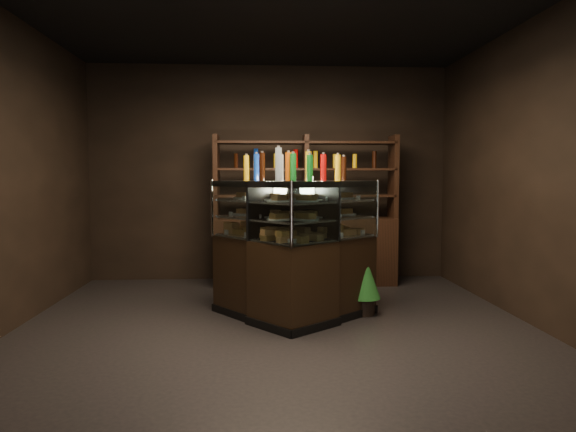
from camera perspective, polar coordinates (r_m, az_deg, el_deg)
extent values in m
plane|color=black|center=(4.99, -1.23, -12.54)|extent=(5.00, 5.00, 0.00)
cube|color=black|center=(7.27, -2.05, 4.76)|extent=(5.00, 0.02, 3.00)
cube|color=black|center=(2.28, 1.25, 5.57)|extent=(5.00, 0.02, 3.00)
cube|color=black|center=(5.48, 25.96, 4.44)|extent=(0.02, 5.00, 3.00)
cube|color=black|center=(5.02, -1.29, 22.35)|extent=(5.00, 5.00, 0.02)
cube|color=black|center=(5.29, 2.91, -6.95)|extent=(1.37, 1.30, 0.83)
cube|color=black|center=(5.37, 2.90, -10.86)|extent=(1.41, 1.34, 0.08)
cube|color=black|center=(5.18, 2.95, 3.58)|extent=(1.37, 1.30, 0.06)
cube|color=silver|center=(5.22, 2.93, -2.40)|extent=(1.30, 1.23, 0.02)
cube|color=silver|center=(5.20, 2.94, -0.27)|extent=(1.30, 1.23, 0.02)
cube|color=silver|center=(5.19, 2.95, 1.66)|extent=(1.30, 1.23, 0.02)
cube|color=white|center=(4.98, 5.68, 0.51)|extent=(0.97, 0.83, 0.58)
cylinder|color=silver|center=(5.48, 9.89, 0.82)|extent=(0.03, 0.03, 0.60)
cylinder|color=silver|center=(4.52, 0.39, 0.15)|extent=(0.03, 0.03, 0.60)
cube|color=black|center=(5.30, -1.67, -6.93)|extent=(1.28, 1.38, 0.83)
cube|color=black|center=(5.38, -1.66, -10.82)|extent=(1.32, 1.43, 0.08)
cube|color=black|center=(5.20, -1.69, 3.58)|extent=(1.28, 1.38, 0.06)
cube|color=silver|center=(5.23, -1.68, -2.38)|extent=(1.21, 1.31, 0.02)
cube|color=silver|center=(5.21, -1.68, -0.25)|extent=(1.21, 1.31, 0.02)
cube|color=silver|center=(5.20, -1.69, 1.67)|extent=(1.21, 1.31, 0.02)
cube|color=white|center=(5.00, -4.55, 0.54)|extent=(0.79, 1.00, 0.58)
cylinder|color=silver|center=(4.52, 0.39, 0.15)|extent=(0.03, 0.03, 0.60)
cylinder|color=silver|center=(5.53, -8.42, 0.87)|extent=(0.03, 0.03, 0.60)
cube|color=#BA7F43|center=(4.82, -1.11, -2.50)|extent=(0.20, 0.19, 0.06)
cube|color=#BA7F43|center=(4.94, 0.39, -2.33)|extent=(0.20, 0.19, 0.06)
cube|color=#BA7F43|center=(5.07, 1.82, -2.17)|extent=(0.20, 0.19, 0.06)
cube|color=#BA7F43|center=(5.19, 3.19, -2.01)|extent=(0.20, 0.19, 0.06)
cube|color=#BA7F43|center=(5.33, 4.48, -1.86)|extent=(0.20, 0.19, 0.06)
cube|color=#BA7F43|center=(5.46, 5.72, -1.71)|extent=(0.20, 0.19, 0.06)
cube|color=#BA7F43|center=(5.59, 6.89, -1.58)|extent=(0.20, 0.19, 0.06)
cylinder|color=white|center=(4.86, -0.93, -0.38)|extent=(0.24, 0.24, 0.02)
cube|color=#BA7F43|center=(4.86, -0.93, 0.02)|extent=(0.18, 0.17, 0.05)
cylinder|color=white|center=(5.03, 1.07, -0.22)|extent=(0.24, 0.24, 0.02)
cube|color=#BA7F43|center=(5.03, 1.07, 0.17)|extent=(0.18, 0.17, 0.05)
cylinder|color=white|center=(5.20, 2.94, -0.08)|extent=(0.24, 0.24, 0.02)
cube|color=#BA7F43|center=(5.20, 2.94, 0.30)|extent=(0.18, 0.17, 0.05)
cylinder|color=white|center=(5.38, 4.69, 0.06)|extent=(0.24, 0.24, 0.02)
cube|color=#BA7F43|center=(5.37, 4.69, 0.43)|extent=(0.18, 0.17, 0.05)
cylinder|color=white|center=(5.56, 6.32, 0.19)|extent=(0.24, 0.24, 0.02)
cube|color=#BA7F43|center=(5.56, 6.33, 0.55)|extent=(0.18, 0.17, 0.05)
cylinder|color=white|center=(4.85, -0.94, 1.68)|extent=(0.24, 0.24, 0.02)
cube|color=#BA7F43|center=(4.85, -0.94, 2.09)|extent=(0.18, 0.17, 0.05)
cylinder|color=white|center=(5.02, 1.07, 1.77)|extent=(0.24, 0.24, 0.02)
cube|color=#BA7F43|center=(5.02, 1.07, 2.16)|extent=(0.18, 0.17, 0.05)
cylinder|color=white|center=(5.19, 2.95, 1.85)|extent=(0.24, 0.24, 0.02)
cube|color=#BA7F43|center=(5.19, 2.95, 2.23)|extent=(0.18, 0.17, 0.05)
cylinder|color=white|center=(5.37, 4.70, 1.93)|extent=(0.24, 0.24, 0.02)
cube|color=#BA7F43|center=(5.37, 4.70, 2.29)|extent=(0.18, 0.17, 0.05)
cylinder|color=white|center=(5.55, 6.34, 1.99)|extent=(0.24, 0.24, 0.02)
cube|color=#BA7F43|center=(5.55, 6.34, 2.35)|extent=(0.18, 0.17, 0.05)
cube|color=#BA7F43|center=(5.62, -5.40, -1.53)|extent=(0.18, 0.20, 0.06)
cube|color=#BA7F43|center=(5.48, -4.31, -1.68)|extent=(0.18, 0.20, 0.06)
cube|color=#BA7F43|center=(5.34, -3.16, -1.83)|extent=(0.18, 0.20, 0.06)
cube|color=#BA7F43|center=(5.21, -1.94, -1.99)|extent=(0.18, 0.20, 0.06)
cube|color=#BA7F43|center=(5.07, -0.67, -2.16)|extent=(0.18, 0.20, 0.06)
cube|color=#BA7F43|center=(4.94, 0.68, -2.33)|extent=(0.18, 0.20, 0.06)
cube|color=#BA7F43|center=(4.81, 2.10, -2.51)|extent=(0.18, 0.20, 0.06)
cylinder|color=white|center=(5.59, -4.85, 0.22)|extent=(0.24, 0.24, 0.02)
cube|color=#BA7F43|center=(5.58, -4.85, 0.58)|extent=(0.17, 0.19, 0.05)
cylinder|color=white|center=(5.40, -3.32, 0.09)|extent=(0.24, 0.24, 0.02)
cube|color=#BA7F43|center=(5.39, -3.32, 0.45)|extent=(0.17, 0.19, 0.05)
cylinder|color=white|center=(5.21, -1.68, -0.06)|extent=(0.24, 0.24, 0.02)
cube|color=#BA7F43|center=(5.21, -1.68, 0.32)|extent=(0.17, 0.19, 0.05)
cylinder|color=white|center=(5.03, 0.08, -0.22)|extent=(0.24, 0.24, 0.02)
cube|color=#BA7F43|center=(5.03, 0.08, 0.17)|extent=(0.17, 0.19, 0.05)
cylinder|color=white|center=(4.85, 1.96, -0.39)|extent=(0.24, 0.24, 0.02)
cube|color=#BA7F43|center=(4.85, 1.96, 0.01)|extent=(0.17, 0.19, 0.05)
cylinder|color=white|center=(5.58, -4.86, 2.02)|extent=(0.24, 0.24, 0.02)
cube|color=#BA7F43|center=(5.58, -4.86, 2.37)|extent=(0.17, 0.19, 0.05)
cylinder|color=white|center=(5.39, -3.33, 1.94)|extent=(0.24, 0.24, 0.02)
cube|color=#BA7F43|center=(5.39, -3.33, 2.31)|extent=(0.17, 0.19, 0.05)
cylinder|color=white|center=(5.20, -1.69, 1.86)|extent=(0.24, 0.24, 0.02)
cube|color=#BA7F43|center=(5.20, -1.69, 2.24)|extent=(0.17, 0.19, 0.05)
cylinder|color=white|center=(5.02, 0.08, 1.77)|extent=(0.24, 0.24, 0.02)
cube|color=#BA7F43|center=(5.02, 0.08, 2.16)|extent=(0.17, 0.19, 0.05)
cylinder|color=white|center=(4.84, 1.97, 1.67)|extent=(0.24, 0.24, 0.02)
cube|color=#BA7F43|center=(4.84, 1.97, 2.08)|extent=(0.17, 0.19, 0.05)
cylinder|color=silver|center=(4.81, -1.38, 5.54)|extent=(0.06, 0.06, 0.28)
cylinder|color=silver|center=(4.82, -1.39, 7.33)|extent=(0.03, 0.03, 0.02)
cylinder|color=#B20C0A|center=(4.96, 0.43, 5.51)|extent=(0.06, 0.06, 0.28)
cylinder|color=silver|center=(4.96, 0.43, 7.24)|extent=(0.03, 0.03, 0.02)
cylinder|color=yellow|center=(5.11, 2.14, 5.48)|extent=(0.06, 0.06, 0.28)
cylinder|color=silver|center=(5.11, 2.15, 7.16)|extent=(0.03, 0.03, 0.02)
cylinder|color=#147223|center=(5.26, 3.75, 5.44)|extent=(0.06, 0.06, 0.28)
cylinder|color=silver|center=(5.27, 3.76, 7.07)|extent=(0.03, 0.03, 0.02)
cylinder|color=#D8590A|center=(5.42, 5.27, 5.40)|extent=(0.06, 0.06, 0.28)
cylinder|color=silver|center=(5.43, 5.28, 6.98)|extent=(0.03, 0.03, 0.02)
cylinder|color=black|center=(5.58, 6.70, 5.36)|extent=(0.06, 0.06, 0.28)
cylinder|color=silver|center=(5.59, 6.72, 6.89)|extent=(0.03, 0.03, 0.02)
cylinder|color=silver|center=(5.61, -5.19, 5.36)|extent=(0.06, 0.06, 0.28)
cylinder|color=silver|center=(5.62, -5.20, 6.89)|extent=(0.03, 0.03, 0.02)
cylinder|color=#B20C0A|center=(5.44, -3.86, 5.40)|extent=(0.06, 0.06, 0.28)
cylinder|color=silver|center=(5.45, -3.87, 6.98)|extent=(0.03, 0.03, 0.02)
cylinder|color=yellow|center=(5.28, -2.44, 5.44)|extent=(0.06, 0.06, 0.28)
cylinder|color=silver|center=(5.28, -2.44, 7.07)|extent=(0.03, 0.03, 0.02)
cylinder|color=#147223|center=(5.12, -0.93, 5.48)|extent=(0.06, 0.06, 0.28)
cylinder|color=silver|center=(5.12, -0.93, 7.15)|extent=(0.03, 0.03, 0.02)
cylinder|color=#D8590A|center=(4.96, 0.68, 5.51)|extent=(0.06, 0.06, 0.28)
cylinder|color=silver|center=(4.96, 0.68, 7.24)|extent=(0.03, 0.03, 0.02)
cylinder|color=black|center=(4.80, 2.40, 5.54)|extent=(0.06, 0.06, 0.28)
cylinder|color=silver|center=(4.81, 2.40, 7.33)|extent=(0.03, 0.03, 0.02)
cylinder|color=black|center=(5.56, 8.37, -9.86)|extent=(0.24, 0.24, 0.18)
cone|color=#19581A|center=(5.49, 8.41, -6.47)|extent=(0.35, 0.35, 0.49)
cone|color=#19581A|center=(5.46, 8.43, -4.79)|extent=(0.28, 0.28, 0.34)
cube|color=black|center=(6.93, 1.95, -3.94)|extent=(2.43, 0.45, 0.90)
cube|color=black|center=(6.86, -7.96, 4.33)|extent=(0.06, 0.38, 1.10)
cube|color=black|center=(6.85, 1.97, 4.37)|extent=(0.06, 0.38, 1.10)
cube|color=black|center=(7.05, 11.62, 4.28)|extent=(0.06, 0.38, 1.10)
cube|color=black|center=(6.86, 1.96, 2.28)|extent=(2.38, 0.41, 0.03)
cube|color=black|center=(6.85, 1.97, 5.20)|extent=(2.38, 0.41, 0.03)
cube|color=black|center=(6.87, 1.98, 8.12)|extent=(2.38, 0.41, 0.03)
cylinder|color=silver|center=(6.84, -5.76, 3.30)|extent=(0.06, 0.06, 0.22)
cylinder|color=#B20C0A|center=(6.83, -3.55, 3.31)|extent=(0.06, 0.06, 0.22)
cylinder|color=yellow|center=(6.83, -1.34, 3.32)|extent=(0.06, 0.06, 0.22)
cylinder|color=#147223|center=(6.84, 0.87, 3.32)|extent=(0.06, 0.06, 0.22)
cylinder|color=#D8590A|center=(6.87, 3.06, 3.32)|extent=(0.06, 0.06, 0.22)
cylinder|color=black|center=(6.90, 5.24, 3.31)|extent=(0.06, 0.06, 0.22)
cylinder|color=#0F38B2|center=(6.94, 7.40, 3.30)|extent=(0.06, 0.06, 0.22)
cylinder|color=silver|center=(6.99, 9.53, 3.28)|extent=(0.06, 0.06, 0.22)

